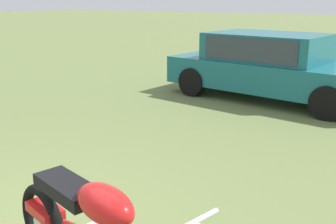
% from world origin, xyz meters
% --- Properties ---
extents(car_teal, '(4.61, 2.35, 1.43)m').
position_xyz_m(car_teal, '(0.12, 7.01, 0.80)').
color(car_teal, '#19606B').
rests_on(car_teal, ground).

